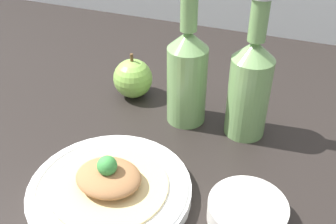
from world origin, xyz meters
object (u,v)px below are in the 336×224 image
Objects in this scene: cider_bottle_left at (187,73)px; cider_bottle_right at (250,84)px; plated_food at (109,179)px; plate at (110,190)px; dipping_bowl at (247,212)px; apple at (133,78)px.

cider_bottle_left is 1.00× the size of cider_bottle_right.
cider_bottle_right reaches higher than plated_food.
plate is 2.20× the size of dipping_bowl.
cider_bottle_left is at bearing 79.57° from plate.
apple is at bearing 107.75° from plated_food.
plate is 0.93× the size of cider_bottle_right.
cider_bottle_right is 2.74× the size of apple.
plated_food reaches higher than plate.
plate is at bearing 63.43° from plated_food.
dipping_bowl is (19.48, 2.72, -1.81)cm from plated_food.
cider_bottle_left is 2.36× the size of dipping_bowl.
apple is at bearing 107.75° from plate.
cider_bottle_right is at bearing 56.01° from plated_food.
plated_food is at bearing -123.99° from cider_bottle_right.
plate is 28.22cm from cider_bottle_right.
cider_bottle_right is (15.05, 22.31, 8.49)cm from plate.
plate is 2.12cm from plated_food.
apple is (-8.39, 26.21, 2.66)cm from plate.
plate is at bearing -72.25° from apple.
plated_food is 1.58× the size of dipping_bowl.
cider_bottle_right reaches higher than plate.
dipping_bowl is at bearing -51.89° from cider_bottle_left.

